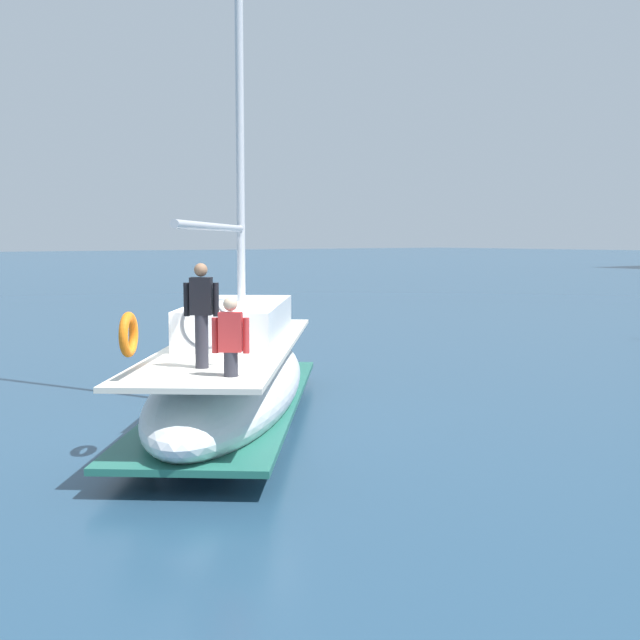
{
  "coord_description": "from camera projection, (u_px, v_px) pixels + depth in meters",
  "views": [
    {
      "loc": [
        12.66,
        -6.73,
        3.42
      ],
      "look_at": [
        -0.51,
        2.86,
        1.8
      ],
      "focal_mm": 46.4,
      "sensor_mm": 36.0,
      "label": 1
    }
  ],
  "objects": [
    {
      "name": "ground_plane",
      "position": [
        205.0,
        434.0,
        14.46
      ],
      "size": [
        400.0,
        400.0,
        0.0
      ],
      "primitive_type": "plane",
      "color": "navy"
    },
    {
      "name": "main_sailboat",
      "position": [
        233.0,
        373.0,
        15.36
      ],
      "size": [
        8.97,
        7.91,
        13.96
      ],
      "color": "silver",
      "rests_on": "ground"
    }
  ]
}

